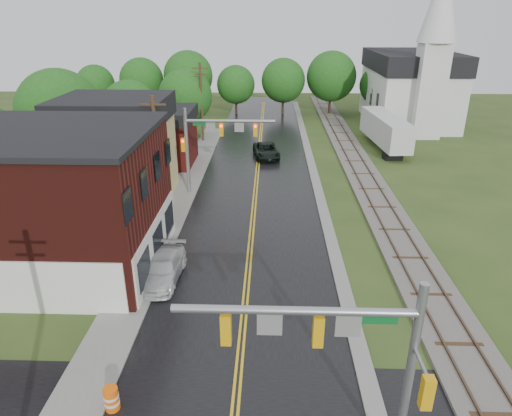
{
  "coord_description": "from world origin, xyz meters",
  "views": [
    {
      "loc": [
        1.24,
        -8.99,
        14.15
      ],
      "look_at": [
        0.43,
        15.79,
        3.5
      ],
      "focal_mm": 32.0,
      "sensor_mm": 36.0,
      "label": 1
    }
  ],
  "objects_px": {
    "traffic_signal_far": "(212,136)",
    "utility_pole_b": "(157,157)",
    "tree_left_c": "(131,110)",
    "tree_left_e": "(187,98)",
    "traffic_signal_near": "(342,346)",
    "utility_pole_c": "(201,101)",
    "suv_dark": "(266,151)",
    "pickup_white": "(163,269)",
    "construction_barrel": "(112,399)",
    "semi_trailer": "(385,129)",
    "tree_left_b": "(61,113)",
    "church": "(413,81)",
    "brick_building": "(33,200)"
  },
  "relations": [
    {
      "from": "utility_pole_b",
      "to": "tree_left_e",
      "type": "distance_m",
      "value": 23.99
    },
    {
      "from": "tree_left_e",
      "to": "pickup_white",
      "type": "bearing_deg",
      "value": -82.91
    },
    {
      "from": "church",
      "to": "tree_left_b",
      "type": "relative_size",
      "value": 2.06
    },
    {
      "from": "utility_pole_c",
      "to": "tree_left_b",
      "type": "xyz_separation_m",
      "value": [
        -11.05,
        -12.1,
        1.0
      ]
    },
    {
      "from": "suv_dark",
      "to": "traffic_signal_near",
      "type": "bearing_deg",
      "value": -93.67
    },
    {
      "from": "tree_left_c",
      "to": "utility_pole_c",
      "type": "bearing_deg",
      "value": 30.2
    },
    {
      "from": "tree_left_e",
      "to": "semi_trailer",
      "type": "relative_size",
      "value": 0.7
    },
    {
      "from": "utility_pole_c",
      "to": "suv_dark",
      "type": "height_order",
      "value": "utility_pole_c"
    },
    {
      "from": "suv_dark",
      "to": "pickup_white",
      "type": "bearing_deg",
      "value": -110.98
    },
    {
      "from": "traffic_signal_far",
      "to": "utility_pole_c",
      "type": "xyz_separation_m",
      "value": [
        -3.33,
        17.0,
        -0.25
      ]
    },
    {
      "from": "tree_left_c",
      "to": "tree_left_e",
      "type": "distance_m",
      "value": 7.82
    },
    {
      "from": "brick_building",
      "to": "pickup_white",
      "type": "xyz_separation_m",
      "value": [
        7.68,
        -1.65,
        -3.45
      ]
    },
    {
      "from": "utility_pole_c",
      "to": "construction_barrel",
      "type": "bearing_deg",
      "value": -87.05
    },
    {
      "from": "brick_building",
      "to": "church",
      "type": "height_order",
      "value": "church"
    },
    {
      "from": "semi_trailer",
      "to": "construction_barrel",
      "type": "distance_m",
      "value": 42.0
    },
    {
      "from": "utility_pole_b",
      "to": "tree_left_e",
      "type": "xyz_separation_m",
      "value": [
        -2.05,
        23.9,
        0.09
      ]
    },
    {
      "from": "tree_left_e",
      "to": "construction_barrel",
      "type": "xyz_separation_m",
      "value": [
        4.11,
        -41.9,
        -4.31
      ]
    },
    {
      "from": "utility_pole_c",
      "to": "pickup_white",
      "type": "distance_m",
      "value": 30.98
    },
    {
      "from": "brick_building",
      "to": "suv_dark",
      "type": "relative_size",
      "value": 2.72
    },
    {
      "from": "tree_left_b",
      "to": "tree_left_e",
      "type": "xyz_separation_m",
      "value": [
        9.0,
        14.0,
        -0.9
      ]
    },
    {
      "from": "traffic_signal_near",
      "to": "tree_left_e",
      "type": "distance_m",
      "value": 45.59
    },
    {
      "from": "tree_left_c",
      "to": "suv_dark",
      "type": "relative_size",
      "value": 1.45
    },
    {
      "from": "tree_left_b",
      "to": "tree_left_e",
      "type": "distance_m",
      "value": 16.67
    },
    {
      "from": "tree_left_e",
      "to": "construction_barrel",
      "type": "bearing_deg",
      "value": -84.4
    },
    {
      "from": "utility_pole_c",
      "to": "tree_left_c",
      "type": "distance_m",
      "value": 8.16
    },
    {
      "from": "pickup_white",
      "to": "suv_dark",
      "type": "bearing_deg",
      "value": 79.94
    },
    {
      "from": "pickup_white",
      "to": "construction_barrel",
      "type": "height_order",
      "value": "pickup_white"
    },
    {
      "from": "tree_left_c",
      "to": "traffic_signal_near",
      "type": "bearing_deg",
      "value": -65.44
    },
    {
      "from": "traffic_signal_far",
      "to": "suv_dark",
      "type": "bearing_deg",
      "value": 68.01
    },
    {
      "from": "brick_building",
      "to": "tree_left_c",
      "type": "relative_size",
      "value": 1.87
    },
    {
      "from": "tree_left_c",
      "to": "semi_trailer",
      "type": "distance_m",
      "value": 28.0
    },
    {
      "from": "construction_barrel",
      "to": "suv_dark",
      "type": "bearing_deg",
      "value": 80.63
    },
    {
      "from": "church",
      "to": "traffic_signal_near",
      "type": "height_order",
      "value": "church"
    },
    {
      "from": "tree_left_c",
      "to": "construction_barrel",
      "type": "distance_m",
      "value": 37.25
    },
    {
      "from": "traffic_signal_near",
      "to": "suv_dark",
      "type": "distance_m",
      "value": 35.92
    },
    {
      "from": "suv_dark",
      "to": "pickup_white",
      "type": "height_order",
      "value": "suv_dark"
    },
    {
      "from": "brick_building",
      "to": "utility_pole_c",
      "type": "height_order",
      "value": "utility_pole_c"
    },
    {
      "from": "brick_building",
      "to": "construction_barrel",
      "type": "xyz_separation_m",
      "value": [
        7.74,
        -11.0,
        -3.64
      ]
    },
    {
      "from": "tree_left_c",
      "to": "tree_left_e",
      "type": "xyz_separation_m",
      "value": [
        5.0,
        6.0,
        0.3
      ]
    },
    {
      "from": "utility_pole_b",
      "to": "tree_left_c",
      "type": "relative_size",
      "value": 1.18
    },
    {
      "from": "tree_left_e",
      "to": "suv_dark",
      "type": "distance_m",
      "value": 13.38
    },
    {
      "from": "traffic_signal_near",
      "to": "utility_pole_b",
      "type": "height_order",
      "value": "utility_pole_b"
    },
    {
      "from": "suv_dark",
      "to": "construction_barrel",
      "type": "bearing_deg",
      "value": -107.34
    },
    {
      "from": "traffic_signal_near",
      "to": "semi_trailer",
      "type": "relative_size",
      "value": 0.63
    },
    {
      "from": "utility_pole_c",
      "to": "utility_pole_b",
      "type": "bearing_deg",
      "value": -90.0
    },
    {
      "from": "traffic_signal_far",
      "to": "utility_pole_b",
      "type": "distance_m",
      "value": 6.01
    },
    {
      "from": "tree_left_c",
      "to": "semi_trailer",
      "type": "relative_size",
      "value": 0.66
    },
    {
      "from": "brick_building",
      "to": "traffic_signal_far",
      "type": "relative_size",
      "value": 1.95
    },
    {
      "from": "semi_trailer",
      "to": "suv_dark",
      "type": "bearing_deg",
      "value": -163.27
    },
    {
      "from": "traffic_signal_near",
      "to": "tree_left_e",
      "type": "height_order",
      "value": "tree_left_e"
    }
  ]
}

